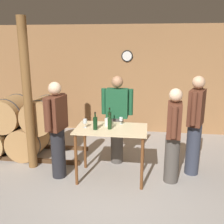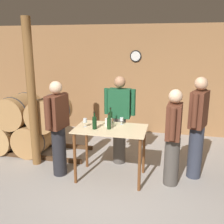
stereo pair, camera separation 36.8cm
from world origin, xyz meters
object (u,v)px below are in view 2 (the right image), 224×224
Objects in this scene: person_host at (173,136)px; person_visitor_with_scarf at (120,118)px; person_visitor_bearded at (197,126)px; wine_bottle_far_left at (95,122)px; wooden_post at (32,95)px; wine_glass_near_left at (85,121)px; wine_bottle_center at (109,123)px; person_visitor_near_door at (58,127)px; ice_bucket at (108,122)px; wine_glass_near_center at (122,120)px; wine_bottle_left at (111,117)px.

person_visitor_with_scarf reaches higher than person_host.
person_host is 0.52m from person_visitor_bearded.
wine_bottle_far_left is 0.17× the size of person_visitor_with_scarf.
wine_glass_near_left is (1.09, -0.24, -0.34)m from wooden_post.
wine_bottle_center is 0.69m from person_visitor_with_scarf.
person_visitor_bearded reaches higher than wine_bottle_far_left.
person_host is 0.95× the size of person_visitor_near_door.
wine_bottle_far_left is 0.30m from ice_bucket.
wine_glass_near_left is at bearing 158.97° from wine_bottle_far_left.
person_visitor_with_scarf reaches higher than wine_glass_near_center.
wooden_post is at bearing -177.16° from person_visitor_bearded.
wine_bottle_far_left is at bearing -2.11° from person_visitor_near_door.
wine_bottle_center reaches higher than wine_glass_near_left.
wine_bottle_center is 0.17× the size of person_host.
wine_glass_near_center is 1.27m from person_visitor_bearded.
wine_bottle_left reaches higher than ice_bucket.
person_visitor_with_scarf is at bearing 15.30° from wooden_post.
wooden_post is at bearing 154.73° from person_visitor_near_door.
person_visitor_near_door is (-1.91, -0.10, 0.04)m from person_host.
person_visitor_bearded reaches higher than wine_bottle_center.
person_visitor_with_scarf is (-0.11, 0.40, -0.10)m from wine_glass_near_center.
wine_glass_near_center is at bearing 0.90° from wooden_post.
wine_bottle_center is at bearing -73.37° from ice_bucket.
wine_bottle_far_left is 2.35× the size of wine_glass_near_center.
wine_glass_near_center is at bearing -73.79° from person_visitor_with_scarf.
wine_bottle_left is 0.21m from wine_glass_near_center.
person_visitor_near_door is (-2.30, -0.43, -0.05)m from person_visitor_bearded.
wine_glass_near_left is (-0.19, 0.07, -0.01)m from wine_bottle_far_left.
person_visitor_with_scarf is at bearing 75.08° from wine_bottle_left.
person_visitor_bearded is at bearing 2.84° from wooden_post.
person_visitor_near_door is at bearing 177.89° from wine_bottle_far_left.
person_visitor_near_door is at bearing -165.09° from ice_bucket.
person_visitor_with_scarf is at bearing 168.62° from person_visitor_bearded.
person_visitor_with_scarf reaches higher than wine_bottle_center.
person_host is at bearing -14.08° from wine_glass_near_center.
person_host is at bearing 2.00° from wine_glass_near_left.
person_visitor_with_scarf reaches higher than person_visitor_near_door.
wooden_post is 1.61× the size of person_visitor_with_scarf.
wine_glass_near_left reaches higher than ice_bucket.
wine_bottle_center is (0.05, -0.33, -0.01)m from wine_bottle_left.
person_visitor_bearded is (2.92, 0.14, -0.43)m from wooden_post.
wooden_post reaches higher than person_visitor_bearded.
wine_bottle_center is (0.23, 0.06, -0.01)m from wine_bottle_far_left.
person_host is 1.16m from person_visitor_with_scarf.
wine_glass_near_center is at bearing 61.56° from wine_bottle_center.
person_visitor_with_scarf is at bearing 78.89° from ice_bucket.
person_host is at bearing -31.89° from person_visitor_with_scarf.
person_visitor_bearded is (1.47, 0.07, -0.08)m from wine_bottle_left.
wooden_post is 1.71× the size of person_host.
wine_bottle_far_left is at bearing -114.20° from wine_bottle_left.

